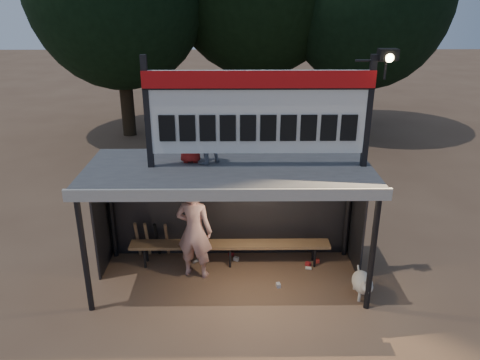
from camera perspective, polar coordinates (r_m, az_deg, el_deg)
ground at (r=9.22m, az=-1.24°, el=-11.98°), size 80.00×80.00×0.00m
player at (r=8.91m, az=-5.59°, el=-6.19°), size 0.79×0.62×1.92m
child_a at (r=8.18m, az=-4.28°, el=5.59°), size 0.65×0.63×1.06m
child_b at (r=8.27m, az=-6.13°, el=5.34°), size 0.47×0.30×0.95m
dugout_shelter at (r=8.56m, az=-1.33°, el=-0.73°), size 5.10×2.08×2.32m
scoreboard_assembly at (r=7.87m, az=2.66°, el=8.56°), size 4.10×0.27×1.99m
bench at (r=9.46m, az=-1.23°, el=-7.95°), size 4.00×0.35×0.48m
dog at (r=8.88m, az=14.74°, el=-12.06°), size 0.36×0.81×0.49m
bats at (r=9.84m, az=-10.65°, el=-7.10°), size 0.68×0.35×0.84m
litter at (r=9.60m, az=3.44°, el=-10.23°), size 2.59×1.24×0.08m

